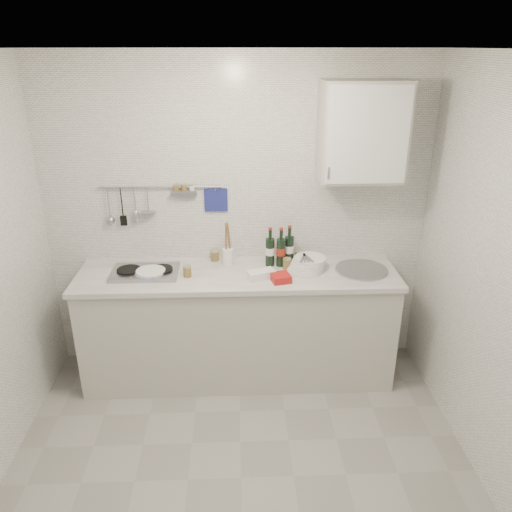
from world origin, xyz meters
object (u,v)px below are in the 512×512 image
(plate_stack_hob, at_px, (150,273))
(wall_cabinet, at_px, (362,132))
(plate_stack_sink, at_px, (307,264))
(wine_bottles, at_px, (280,246))
(utensil_crock, at_px, (228,254))

(plate_stack_hob, bearing_deg, wall_cabinet, 5.91)
(wall_cabinet, height_order, plate_stack_sink, wall_cabinet)
(wall_cabinet, xyz_separation_m, plate_stack_sink, (-0.37, -0.10, -0.98))
(wall_cabinet, xyz_separation_m, plate_stack_hob, (-1.56, -0.16, -1.01))
(wall_cabinet, relative_size, plate_stack_sink, 2.32)
(plate_stack_sink, bearing_deg, wine_bottles, 150.40)
(wine_bottles, bearing_deg, wall_cabinet, -1.71)
(plate_stack_hob, distance_m, wine_bottles, 1.02)
(plate_stack_sink, distance_m, utensil_crock, 0.63)
(plate_stack_hob, distance_m, utensil_crock, 0.62)
(plate_stack_sink, height_order, wine_bottles, wine_bottles)
(utensil_crock, bearing_deg, plate_stack_sink, -12.43)
(wall_cabinet, relative_size, utensil_crock, 1.96)
(wall_cabinet, distance_m, plate_stack_hob, 1.86)
(utensil_crock, bearing_deg, wine_bottles, -2.81)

